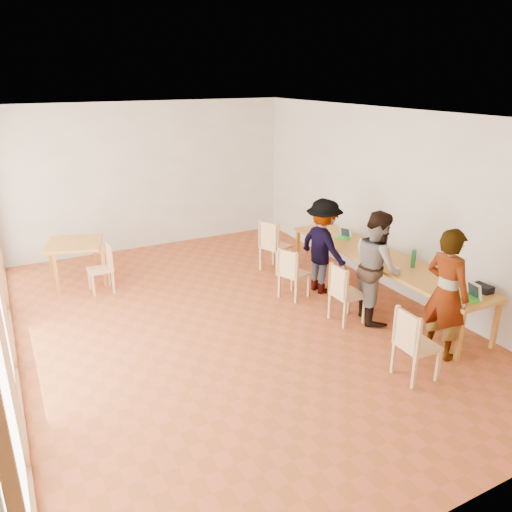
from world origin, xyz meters
The scene contains 24 objects.
ground centered at (0.00, 0.00, 0.00)m, with size 8.00×8.00×0.00m, color #AC4B29.
wall_back centered at (0.00, 4.00, 1.50)m, with size 6.00×0.10×3.00m, color beige.
wall_front centered at (0.00, -4.00, 1.50)m, with size 6.00×0.10×3.00m, color beige.
wall_right centered at (3.00, 0.00, 1.50)m, with size 0.10×8.00×3.00m, color beige.
ceiling centered at (0.00, 0.00, 3.02)m, with size 6.00×8.00×0.04m, color white.
communal_table centered at (2.50, -0.40, 0.70)m, with size 0.80×4.00×0.75m.
side_table centered at (-1.75, 2.63, 0.67)m, with size 0.90×0.90×0.75m.
chair_near centered at (1.31, -2.35, 0.56)m, with size 0.45×0.45×0.49m.
chair_mid centered at (1.48, -0.77, 0.55)m, with size 0.43×0.43×0.48m.
chair_far centered at (1.24, 0.29, 0.53)m, with size 0.52×0.52×0.46m.
chair_empty centered at (1.56, 1.49, 0.60)m, with size 0.60×0.60×0.52m.
chair_spare centered at (-1.37, 2.05, 0.50)m, with size 0.39×0.39×0.44m.
person_near centered at (2.09, -2.10, 0.87)m, with size 0.63×0.42×1.74m, color gray.
person_mid centered at (2.00, -0.87, 0.84)m, with size 0.82×0.64×1.68m, color gray.
person_far centered at (1.87, 0.32, 0.80)m, with size 1.04×0.60×1.61m, color gray.
laptop_near centered at (2.47, -2.16, 0.81)m, with size 0.27×0.30×0.22m.
laptop_mid centered at (2.44, -0.48, 0.81)m, with size 0.24×0.28×0.22m.
laptop_far centered at (2.56, 0.65, 0.81)m, with size 0.28×0.29×0.20m.
yellow_mug centered at (2.21, -0.52, 0.81)m, with size 0.14×0.14×0.11m, color #FFF415.
green_bottle centered at (2.61, -0.99, 0.89)m, with size 0.07×0.07×0.28m, color #186A33.
clear_glass centered at (2.22, -1.06, 0.80)m, with size 0.07×0.07×0.09m, color silver.
condiment_cup centered at (2.41, -1.77, 0.78)m, with size 0.08×0.08×0.06m, color white.
pink_phone centered at (2.72, 0.91, 0.76)m, with size 0.05×0.10×0.01m, color #DB4A73.
black_pouch centered at (2.80, -2.08, 0.80)m, with size 0.16×0.26×0.09m, color black.
Camera 1 is at (-2.75, -6.11, 3.51)m, focal length 35.00 mm.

